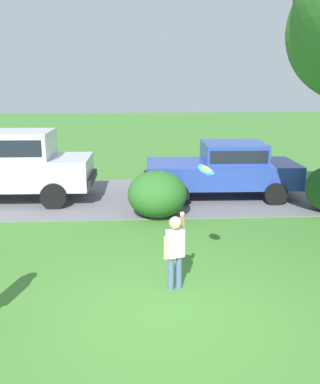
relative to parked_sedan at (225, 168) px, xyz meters
The scene contains 7 objects.
ground_plane 6.91m from the parked_sedan, 108.59° to the right, with size 80.00×80.00×0.00m, color #3D752D.
driveway_strip 2.34m from the parked_sedan, behind, with size 28.00×4.40×0.02m, color slate.
shrub_near_tree 2.72m from the parked_sedan, 137.88° to the right, with size 1.44×1.43×1.14m.
parked_sedan is the anchor object (origin of this frame).
parked_suv 6.04m from the parked_sedan, behind, with size 4.73×2.17×1.92m.
child_thrower 6.03m from the parked_sedan, 108.88° to the right, with size 0.39×0.36×1.29m.
frisbee 5.75m from the parked_sedan, 104.86° to the right, with size 0.29×0.28×0.21m.
Camera 1 is at (-0.40, -5.74, 3.26)m, focal length 41.67 mm.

